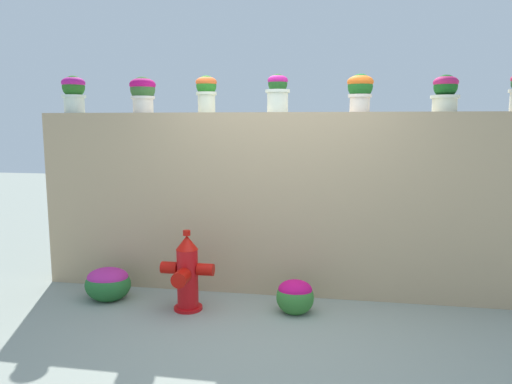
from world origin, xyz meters
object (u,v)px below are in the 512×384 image
(potted_plant_4, at_px, (360,89))
(flower_bush_right, at_px, (295,295))
(potted_plant_0, at_px, (74,91))
(potted_plant_2, at_px, (206,90))
(fire_hydrant, at_px, (187,274))
(potted_plant_5, at_px, (445,91))
(flower_bush_left, at_px, (108,282))
(potted_plant_3, at_px, (278,91))
(potted_plant_1, at_px, (143,92))

(potted_plant_4, distance_m, flower_bush_right, 2.15)
(potted_plant_0, distance_m, potted_plant_2, 1.55)
(fire_hydrant, bearing_deg, potted_plant_0, 154.11)
(potted_plant_2, height_order, potted_plant_5, potted_plant_2)
(potted_plant_5, height_order, flower_bush_left, potted_plant_5)
(potted_plant_2, distance_m, fire_hydrant, 1.94)
(potted_plant_2, relative_size, flower_bush_left, 0.83)
(potted_plant_0, xyz_separation_m, flower_bush_right, (2.58, -0.63, -2.00))
(potted_plant_2, height_order, fire_hydrant, potted_plant_2)
(potted_plant_2, bearing_deg, potted_plant_4, -0.26)
(potted_plant_0, relative_size, potted_plant_2, 1.06)
(potted_plant_3, bearing_deg, fire_hydrant, -137.70)
(potted_plant_5, distance_m, flower_bush_left, 3.94)
(potted_plant_5, height_order, fire_hydrant, potted_plant_5)
(potted_plant_5, distance_m, fire_hydrant, 3.12)
(potted_plant_0, relative_size, fire_hydrant, 0.52)
(potted_plant_4, xyz_separation_m, fire_hydrant, (-1.63, -0.72, -1.80))
(potted_plant_5, bearing_deg, flower_bush_left, -169.47)
(potted_plant_1, relative_size, potted_plant_5, 1.08)
(potted_plant_2, bearing_deg, potted_plant_0, 179.47)
(potted_plant_4, bearing_deg, flower_bush_right, -133.45)
(potted_plant_2, height_order, flower_bush_left, potted_plant_2)
(potted_plant_4, height_order, flower_bush_left, potted_plant_4)
(potted_plant_1, xyz_separation_m, flower_bush_left, (-0.20, -0.61, -1.98))
(potted_plant_0, height_order, potted_plant_4, potted_plant_0)
(potted_plant_2, distance_m, flower_bush_left, 2.27)
(fire_hydrant, height_order, flower_bush_right, fire_hydrant)
(potted_plant_1, height_order, flower_bush_right, potted_plant_1)
(potted_plant_3, bearing_deg, potted_plant_2, 179.20)
(potted_plant_1, bearing_deg, potted_plant_5, 0.32)
(flower_bush_right, bearing_deg, potted_plant_2, 148.99)
(potted_plant_2, xyz_separation_m, potted_plant_3, (0.77, -0.01, -0.02))
(potted_plant_2, xyz_separation_m, fire_hydrant, (-0.02, -0.73, -1.80))
(potted_plant_1, xyz_separation_m, flower_bush_right, (1.76, -0.64, -1.99))
(potted_plant_0, height_order, flower_bush_left, potted_plant_0)
(potted_plant_3, bearing_deg, potted_plant_0, 179.38)
(potted_plant_4, distance_m, fire_hydrant, 2.53)
(potted_plant_3, distance_m, flower_bush_left, 2.66)
(potted_plant_5, relative_size, flower_bush_left, 0.77)
(flower_bush_right, bearing_deg, potted_plant_0, 166.20)
(potted_plant_0, xyz_separation_m, flower_bush_left, (0.62, -0.60, -2.00))
(potted_plant_0, relative_size, potted_plant_5, 1.14)
(potted_plant_1, distance_m, flower_bush_left, 2.08)
(flower_bush_right, bearing_deg, potted_plant_4, 46.55)
(potted_plant_3, distance_m, flower_bush_right, 2.08)
(fire_hydrant, relative_size, flower_bush_left, 1.68)
(potted_plant_1, distance_m, potted_plant_5, 3.16)
(potted_plant_4, bearing_deg, potted_plant_5, 3.03)
(potted_plant_0, relative_size, flower_bush_right, 1.14)
(potted_plant_1, bearing_deg, flower_bush_left, -107.94)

